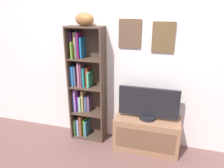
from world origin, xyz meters
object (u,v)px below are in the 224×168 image
bookshelf (84,87)px  television (148,104)px  football (84,19)px  tv_stand (146,134)px

bookshelf → television: bookshelf is taller
football → tv_stand: football is taller
bookshelf → tv_stand: size_ratio=1.89×
football → tv_stand: 1.72m
bookshelf → football: (0.06, -0.03, 0.93)m
bookshelf → television: bearing=-5.5°
tv_stand → television: bearing=90.0°
bookshelf → football: football is taller
football → television: bearing=-3.9°
bookshelf → tv_stand: 1.08m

